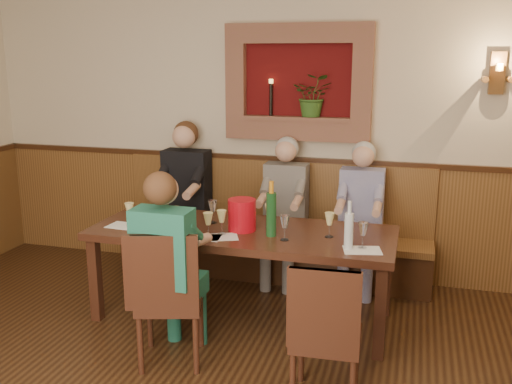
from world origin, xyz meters
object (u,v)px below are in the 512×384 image
(dining_table, at_px, (242,238))
(water_bottle, at_px, (349,230))
(person_bench_right, at_px, (359,231))
(spittoon_bucket, at_px, (242,215))
(chair_near_right, at_px, (325,362))
(person_bench_mid, at_px, (284,224))
(chair_near_left, at_px, (171,323))
(person_bench_left, at_px, (184,211))
(bench, at_px, (271,243))
(wine_bottle_green_b, at_px, (163,199))
(person_chair_front, at_px, (170,284))
(wine_bottle_green_a, at_px, (271,213))

(dining_table, distance_m, water_bottle, 0.92)
(person_bench_right, bearing_deg, spittoon_bucket, -134.33)
(chair_near_right, relative_size, spittoon_bucket, 3.73)
(person_bench_mid, bearing_deg, chair_near_left, -104.21)
(person_bench_mid, bearing_deg, person_bench_left, -179.80)
(bench, bearing_deg, water_bottle, -53.75)
(person_bench_left, distance_m, person_bench_right, 1.70)
(bench, relative_size, wine_bottle_green_b, 7.54)
(person_bench_right, bearing_deg, person_chair_front, -124.68)
(chair_near_right, bearing_deg, person_bench_right, 86.78)
(wine_bottle_green_b, bearing_deg, person_bench_mid, 38.61)
(person_bench_right, bearing_deg, wine_bottle_green_b, -155.94)
(person_bench_mid, relative_size, wine_bottle_green_a, 3.20)
(person_bench_mid, relative_size, person_chair_front, 1.00)
(person_bench_left, distance_m, person_chair_front, 1.72)
(person_chair_front, bearing_deg, spittoon_bucket, 69.70)
(person_chair_front, relative_size, spittoon_bucket, 5.51)
(chair_near_right, bearing_deg, chair_near_left, 167.50)
(bench, bearing_deg, chair_near_right, -66.56)
(person_bench_left, xyz_separation_m, wine_bottle_green_b, (0.12, -0.70, 0.30))
(person_bench_mid, xyz_separation_m, person_bench_right, (0.70, 0.00, -0.01))
(dining_table, xyz_separation_m, person_bench_mid, (0.14, 0.84, -0.11))
(dining_table, bearing_deg, spittoon_bucket, -75.61)
(chair_near_right, xyz_separation_m, person_chair_front, (-1.11, 0.21, 0.29))
(person_chair_front, distance_m, water_bottle, 1.31)
(chair_near_left, height_order, person_bench_left, person_bench_left)
(wine_bottle_green_b, height_order, water_bottle, wine_bottle_green_b)
(bench, distance_m, water_bottle, 1.57)
(chair_near_right, relative_size, person_chair_front, 0.68)
(person_bench_left, xyz_separation_m, person_bench_mid, (1.00, 0.00, -0.05))
(chair_near_right, xyz_separation_m, person_bench_mid, (-0.69, 1.83, 0.29))
(dining_table, xyz_separation_m, person_chair_front, (-0.28, -0.78, -0.11))
(person_bench_mid, bearing_deg, person_bench_right, 0.04)
(bench, height_order, chair_near_left, bench)
(person_chair_front, bearing_deg, chair_near_right, -10.62)
(person_bench_left, bearing_deg, person_bench_right, 0.14)
(spittoon_bucket, relative_size, wine_bottle_green_a, 0.58)
(bench, distance_m, wine_bottle_green_b, 1.24)
(bench, height_order, wine_bottle_green_b, wine_bottle_green_b)
(person_bench_left, relative_size, water_bottle, 4.21)
(person_bench_mid, distance_m, water_bottle, 1.34)
(chair_near_left, relative_size, person_chair_front, 0.71)
(person_chair_front, bearing_deg, water_bottle, 25.36)
(chair_near_left, xyz_separation_m, chair_near_right, (1.11, -0.19, -0.01))
(bench, distance_m, wine_bottle_green_a, 1.23)
(chair_near_right, distance_m, wine_bottle_green_a, 1.25)
(person_bench_left, relative_size, wine_bottle_green_b, 3.72)
(chair_near_left, distance_m, person_bench_right, 2.00)
(bench, height_order, person_bench_mid, person_bench_mid)
(dining_table, height_order, person_chair_front, person_chair_front)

